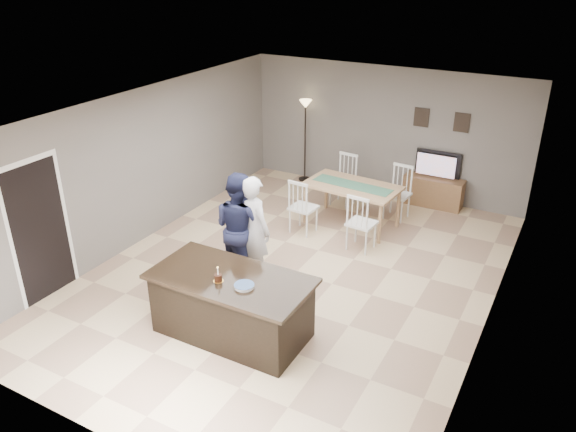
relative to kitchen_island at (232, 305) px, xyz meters
The scene contains 14 objects.
floor 1.86m from the kitchen_island, 90.00° to the left, with size 8.00×8.00×0.00m, color #D6B789.
room_shell 2.18m from the kitchen_island, 90.00° to the left, with size 8.00×8.00×8.00m.
kitchen_island is the anchor object (origin of this frame).
tv_console 5.70m from the kitchen_island, 77.84° to the left, with size 1.20×0.40×0.60m, color brown.
television 5.78m from the kitchen_island, 77.99° to the left, with size 0.91×0.12×0.53m, color black.
tv_screen_glow 5.70m from the kitchen_island, 77.82° to the left, with size 0.78×0.78×0.00m, color #E75B19.
picture_frames 6.03m from the kitchen_island, 78.74° to the left, with size 1.10×0.02×0.38m.
doorway 3.14m from the kitchen_island, behind, with size 0.00×2.10×2.65m.
woman 1.50m from the kitchen_island, 109.63° to the left, with size 0.64×0.42×1.76m, color silver.
man 1.54m from the kitchen_island, 118.70° to the left, with size 0.87×0.68×1.79m, color #1C1F3E.
birthday_cake 0.53m from the kitchen_island, 115.74° to the right, with size 0.14×0.14×0.21m.
plate_stack 0.57m from the kitchen_island, 23.40° to the right, with size 0.26×0.26×0.04m.
dining_table 3.93m from the kitchen_island, 88.80° to the left, with size 1.81×2.09×1.06m.
floor_lamp 5.94m from the kitchen_island, 107.52° to the left, with size 0.28×0.28×1.85m.
Camera 1 is at (3.68, -6.96, 4.75)m, focal length 35.00 mm.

